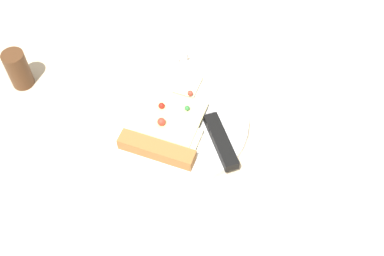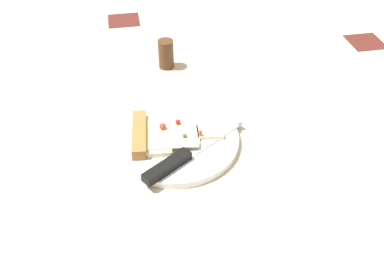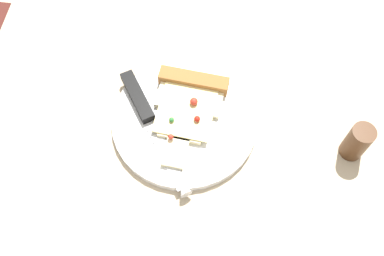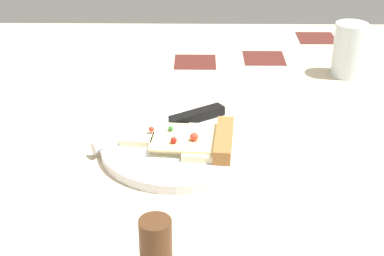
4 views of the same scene
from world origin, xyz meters
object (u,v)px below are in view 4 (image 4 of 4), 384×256
object	(u,v)px
pizza_slice	(196,140)
drinking_glass	(349,50)
pepper_shaker	(156,246)
plate	(179,148)
knife	(174,123)

from	to	relation	value
pizza_slice	drinking_glass	bearing A→B (deg)	-38.09
pizza_slice	drinking_glass	world-z (taller)	drinking_glass
pepper_shaker	plate	bearing A→B (deg)	176.53
pizza_slice	knife	xyz separation A→B (cm)	(-6.15, -3.60, -0.18)
pizza_slice	pepper_shaker	xyz separation A→B (cm)	(27.30, -4.28, 1.27)
knife	drinking_glass	world-z (taller)	drinking_glass
plate	pizza_slice	size ratio (longest dim) A/B	1.35
pizza_slice	pepper_shaker	bearing A→B (deg)	176.29
pizza_slice	pepper_shaker	world-z (taller)	pepper_shaker
knife	drinking_glass	bearing A→B (deg)	-85.85
drinking_glass	pepper_shaker	xyz separation A→B (cm)	(60.00, -35.09, -1.95)
pizza_slice	drinking_glass	distance (cm)	45.05
knife	drinking_glass	size ratio (longest dim) A/B	1.93
plate	pepper_shaker	bearing A→B (deg)	-3.47
drinking_glass	knife	bearing A→B (deg)	-52.34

